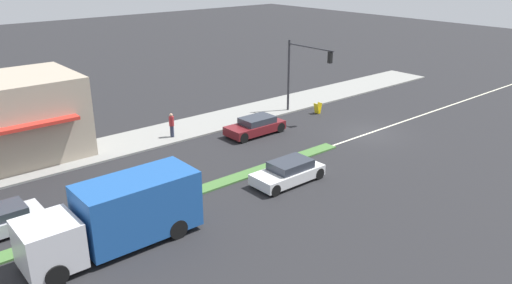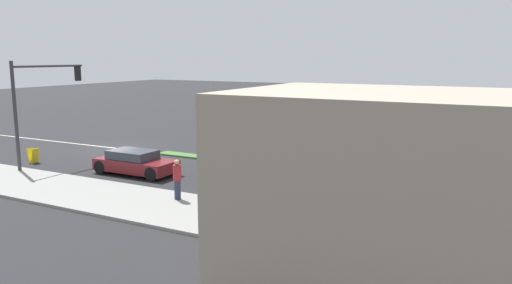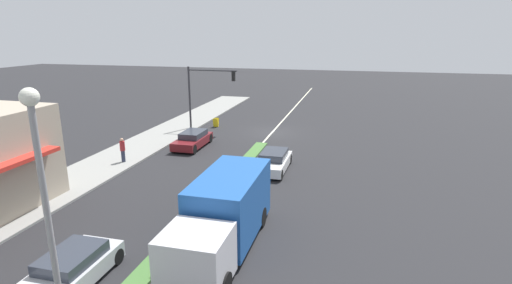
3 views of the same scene
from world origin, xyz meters
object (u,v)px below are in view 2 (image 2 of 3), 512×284
object	(u,v)px
van_white	(264,147)
sedan_maroon	(135,163)
traffic_signal_main	(38,95)
pedestrian	(177,179)
delivery_truck	(438,146)
warning_aframe_sign	(33,156)

from	to	relation	value
van_white	sedan_maroon	size ratio (longest dim) A/B	0.98
van_white	sedan_maroon	xyz separation A→B (m)	(7.20, -3.68, 0.01)
traffic_signal_main	van_white	xyz separation A→B (m)	(-8.32, 9.22, -3.30)
van_white	pedestrian	bearing A→B (deg)	6.86
delivery_truck	sedan_maroon	world-z (taller)	delivery_truck
pedestrian	van_white	distance (m)	10.28
van_white	delivery_truck	bearing A→B (deg)	90.00
delivery_truck	van_white	xyz separation A→B (m)	(0.00, -9.89, -0.87)
delivery_truck	sedan_maroon	bearing A→B (deg)	-62.06
sedan_maroon	traffic_signal_main	bearing A→B (deg)	-78.52
warning_aframe_sign	delivery_truck	distance (m)	21.98
warning_aframe_sign	sedan_maroon	size ratio (longest dim) A/B	0.20
warning_aframe_sign	sedan_maroon	world-z (taller)	sedan_maroon
delivery_truck	van_white	distance (m)	9.93
pedestrian	van_white	size ratio (longest dim) A/B	0.40
pedestrian	warning_aframe_sign	world-z (taller)	pedestrian
traffic_signal_main	pedestrian	bearing A→B (deg)	79.85
delivery_truck	sedan_maroon	size ratio (longest dim) A/B	1.76
traffic_signal_main	sedan_maroon	bearing A→B (deg)	101.48
traffic_signal_main	warning_aframe_sign	bearing A→B (deg)	-110.05
traffic_signal_main	sedan_maroon	world-z (taller)	traffic_signal_main
traffic_signal_main	delivery_truck	bearing A→B (deg)	113.54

